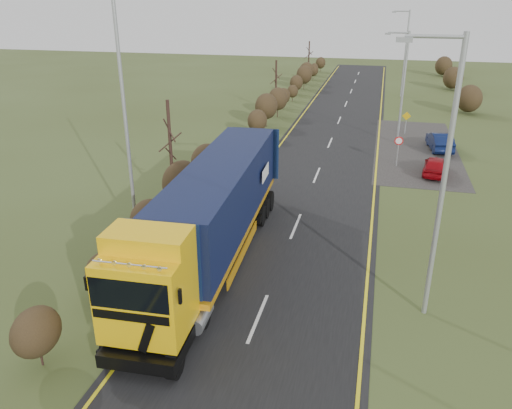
{
  "coord_description": "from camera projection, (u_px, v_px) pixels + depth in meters",
  "views": [
    {
      "loc": [
        3.53,
        -18.51,
        10.65
      ],
      "look_at": [
        -1.58,
        2.06,
        1.82
      ],
      "focal_mm": 35.0,
      "sensor_mm": 36.0,
      "label": 1
    }
  ],
  "objects": [
    {
      "name": "car_red_hatchback",
      "position": [
        435.0,
        166.0,
        32.15
      ],
      "size": [
        1.88,
        3.66,
        1.19
      ],
      "primitive_type": "imported",
      "rotation": [
        0.0,
        0.0,
        3.0
      ],
      "color": "#96070E",
      "rests_on": "ground"
    },
    {
      "name": "lane_markings",
      "position": [
        312.0,
        187.0,
        30.14
      ],
      "size": [
        7.52,
        116.0,
        0.01
      ],
      "color": "yellow",
      "rests_on": "road"
    },
    {
      "name": "layby",
      "position": [
        416.0,
        148.0,
        37.93
      ],
      "size": [
        6.0,
        18.0,
        0.02
      ],
      "primitive_type": "cube",
      "color": "#2A2725",
      "rests_on": "ground"
    },
    {
      "name": "streetlight_near",
      "position": [
        441.0,
        172.0,
        16.19
      ],
      "size": [
        2.06,
        0.19,
        9.74
      ],
      "color": "#9EA1A3",
      "rests_on": "ground"
    },
    {
      "name": "left_pole",
      "position": [
        126.0,
        125.0,
        21.85
      ],
      "size": [
        0.16,
        0.16,
        10.93
      ],
      "primitive_type": "cylinder",
      "color": "#9EA1A3",
      "rests_on": "ground"
    },
    {
      "name": "road",
      "position": [
        312.0,
        186.0,
        30.42
      ],
      "size": [
        8.0,
        120.0,
        0.02
      ],
      "primitive_type": "cube",
      "color": "black",
      "rests_on": "ground"
    },
    {
      "name": "streetlight_mid",
      "position": [
        402.0,
        84.0,
        37.49
      ],
      "size": [
        1.79,
        0.18,
        8.41
      ],
      "color": "#9EA1A3",
      "rests_on": "ground"
    },
    {
      "name": "warning_board",
      "position": [
        406.0,
        120.0,
        41.62
      ],
      "size": [
        0.71,
        0.11,
        1.87
      ],
      "color": "#9EA1A3",
      "rests_on": "ground"
    },
    {
      "name": "speed_sign",
      "position": [
        398.0,
        146.0,
        33.42
      ],
      "size": [
        0.57,
        0.1,
        2.07
      ],
      "color": "#9EA1A3",
      "rests_on": "ground"
    },
    {
      "name": "streetlight_far",
      "position": [
        405.0,
        50.0,
        55.87
      ],
      "size": [
        2.0,
        0.19,
        9.39
      ],
      "color": "#9EA1A3",
      "rests_on": "ground"
    },
    {
      "name": "lorry",
      "position": [
        213.0,
        211.0,
        20.7
      ],
      "size": [
        3.12,
        15.4,
        4.27
      ],
      "rotation": [
        0.0,
        0.0,
        0.05
      ],
      "color": "black",
      "rests_on": "ground"
    },
    {
      "name": "hedgerow",
      "position": [
        207.0,
        164.0,
        29.25
      ],
      "size": [
        2.24,
        102.04,
        6.05
      ],
      "color": "#312315",
      "rests_on": "ground"
    },
    {
      "name": "car_blue_sedan",
      "position": [
        440.0,
        141.0,
        37.33
      ],
      "size": [
        1.83,
        4.16,
        1.33
      ],
      "primitive_type": "imported",
      "rotation": [
        0.0,
        0.0,
        3.25
      ],
      "color": "#0A153C",
      "rests_on": "ground"
    },
    {
      "name": "ground",
      "position": [
        280.0,
        265.0,
        21.46
      ],
      "size": [
        160.0,
        160.0,
        0.0
      ],
      "primitive_type": "plane",
      "color": "#3A441D",
      "rests_on": "ground"
    }
  ]
}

